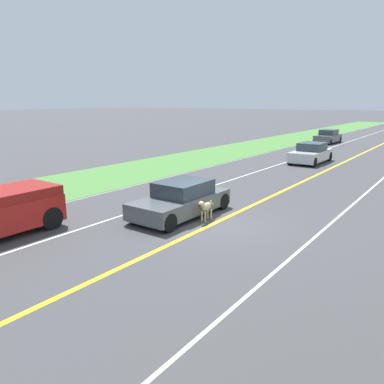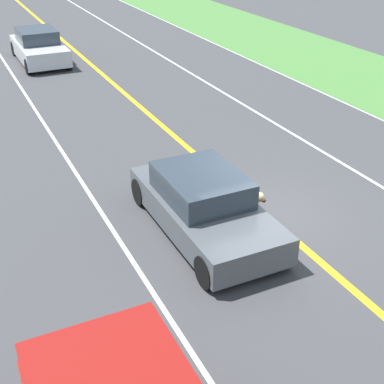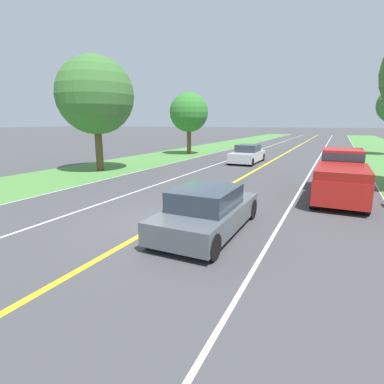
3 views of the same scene
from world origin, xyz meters
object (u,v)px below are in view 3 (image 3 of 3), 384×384
object	(u,v)px
roadside_tree_left_near	(95,96)
pickup_truck	(341,174)
ego_car	(207,211)
oncoming_car	(247,154)
dog	(173,209)
roadside_tree_left_far	(189,113)

from	to	relation	value
roadside_tree_left_near	pickup_truck	bearing A→B (deg)	-3.82
ego_car	roadside_tree_left_near	world-z (taller)	roadside_tree_left_near
oncoming_car	ego_car	bearing A→B (deg)	101.36
dog	roadside_tree_left_near	bearing A→B (deg)	137.88
ego_car	dog	size ratio (longest dim) A/B	3.86
roadside_tree_left_far	pickup_truck	bearing A→B (deg)	-43.55
ego_car	oncoming_car	world-z (taller)	oncoming_car
dog	pickup_truck	world-z (taller)	pickup_truck
dog	roadside_tree_left_far	bearing A→B (deg)	110.13
oncoming_car	roadside_tree_left_near	distance (m)	12.27
dog	roadside_tree_left_near	world-z (taller)	roadside_tree_left_near
ego_car	oncoming_car	xyz separation A→B (m)	(-3.22, 16.01, 0.04)
pickup_truck	roadside_tree_left_near	size ratio (longest dim) A/B	0.78
ego_car	pickup_truck	bearing A→B (deg)	61.59
dog	roadside_tree_left_near	xyz separation A→B (m)	(-9.89, 7.53, 4.34)
pickup_truck	oncoming_car	world-z (taller)	pickup_truck
ego_car	roadside_tree_left_far	distance (m)	22.77
pickup_truck	roadside_tree_left_far	bearing A→B (deg)	136.45
pickup_truck	roadside_tree_left_near	distance (m)	15.19
dog	roadside_tree_left_near	distance (m)	13.16
ego_car	oncoming_car	bearing A→B (deg)	101.36
roadside_tree_left_far	ego_car	bearing A→B (deg)	-62.34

